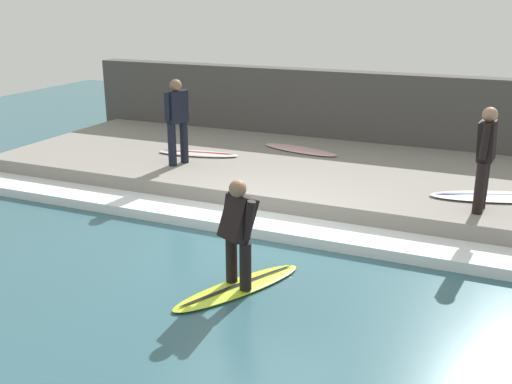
{
  "coord_description": "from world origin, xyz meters",
  "views": [
    {
      "loc": [
        -7.47,
        -3.44,
        3.52
      ],
      "look_at": [
        0.41,
        0.0,
        0.7
      ],
      "focal_mm": 42.0,
      "sensor_mm": 36.0,
      "label": 1
    }
  ],
  "objects_px": {
    "surfer_waiting_far": "(177,117)",
    "surfboard_spare": "(300,150)",
    "surfer_waiting_near": "(485,154)",
    "surfboard_waiting_far": "(198,153)",
    "surfboard_waiting_near": "(495,197)",
    "surfboard_riding": "(239,287)",
    "surfer_riding": "(238,228)"
  },
  "relations": [
    {
      "from": "surfer_waiting_far",
      "to": "surfboard_spare",
      "type": "height_order",
      "value": "surfer_waiting_far"
    },
    {
      "from": "surfer_waiting_near",
      "to": "surfboard_waiting_near",
      "type": "distance_m",
      "value": 1.13
    },
    {
      "from": "surfboard_riding",
      "to": "surfboard_waiting_far",
      "type": "height_order",
      "value": "surfboard_waiting_far"
    },
    {
      "from": "surfer_waiting_near",
      "to": "surfer_waiting_far",
      "type": "bearing_deg",
      "value": 85.14
    },
    {
      "from": "surfboard_waiting_far",
      "to": "surfboard_riding",
      "type": "bearing_deg",
      "value": -145.66
    },
    {
      "from": "surfboard_riding",
      "to": "surfboard_waiting_near",
      "type": "distance_m",
      "value": 4.72
    },
    {
      "from": "surfboard_riding",
      "to": "surfer_waiting_far",
      "type": "height_order",
      "value": "surfer_waiting_far"
    },
    {
      "from": "surfer_waiting_near",
      "to": "surfboard_spare",
      "type": "xyz_separation_m",
      "value": [
        2.38,
        3.73,
        -0.86
      ]
    },
    {
      "from": "surfer_riding",
      "to": "surfer_waiting_far",
      "type": "height_order",
      "value": "surfer_waiting_far"
    },
    {
      "from": "surfer_riding",
      "to": "surfboard_waiting_near",
      "type": "distance_m",
      "value": 4.72
    },
    {
      "from": "surfboard_waiting_near",
      "to": "surfboard_waiting_far",
      "type": "bearing_deg",
      "value": 84.73
    },
    {
      "from": "surfboard_spare",
      "to": "surfer_waiting_near",
      "type": "bearing_deg",
      "value": -122.59
    },
    {
      "from": "surfboard_riding",
      "to": "surfboard_spare",
      "type": "height_order",
      "value": "surfboard_spare"
    },
    {
      "from": "surfer_riding",
      "to": "surfer_waiting_far",
      "type": "bearing_deg",
      "value": 39.7
    },
    {
      "from": "surfboard_spare",
      "to": "surfer_riding",
      "type": "bearing_deg",
      "value": -168.29
    },
    {
      "from": "surfboard_waiting_far",
      "to": "surfer_waiting_far",
      "type": "bearing_deg",
      "value": -180.0
    },
    {
      "from": "surfer_riding",
      "to": "surfer_waiting_near",
      "type": "relative_size",
      "value": 0.87
    },
    {
      "from": "surfer_waiting_near",
      "to": "surfer_riding",
      "type": "bearing_deg",
      "value": 139.81
    },
    {
      "from": "surfboard_riding",
      "to": "surfer_waiting_near",
      "type": "distance_m",
      "value": 4.22
    },
    {
      "from": "surfboard_riding",
      "to": "surfboard_waiting_near",
      "type": "relative_size",
      "value": 0.9
    },
    {
      "from": "surfboard_riding",
      "to": "surfer_riding",
      "type": "relative_size",
      "value": 1.4
    },
    {
      "from": "surfer_waiting_far",
      "to": "surfboard_spare",
      "type": "relative_size",
      "value": 0.89
    },
    {
      "from": "surfboard_waiting_far",
      "to": "surfboard_waiting_near",
      "type": "bearing_deg",
      "value": -95.27
    },
    {
      "from": "surfer_waiting_near",
      "to": "surfboard_waiting_far",
      "type": "height_order",
      "value": "surfer_waiting_near"
    },
    {
      "from": "surfer_riding",
      "to": "surfer_waiting_far",
      "type": "xyz_separation_m",
      "value": [
        3.54,
        2.94,
        0.51
      ]
    },
    {
      "from": "surfer_riding",
      "to": "surfer_waiting_far",
      "type": "relative_size",
      "value": 0.85
    },
    {
      "from": "surfer_riding",
      "to": "surfboard_spare",
      "type": "relative_size",
      "value": 0.75
    },
    {
      "from": "surfboard_waiting_far",
      "to": "surfer_riding",
      "type": "bearing_deg",
      "value": -145.66
    },
    {
      "from": "surfer_riding",
      "to": "surfboard_waiting_far",
      "type": "height_order",
      "value": "surfer_riding"
    },
    {
      "from": "surfer_riding",
      "to": "surfboard_spare",
      "type": "bearing_deg",
      "value": 11.71
    },
    {
      "from": "surfer_waiting_far",
      "to": "surfboard_spare",
      "type": "distance_m",
      "value": 2.78
    },
    {
      "from": "surfboard_riding",
      "to": "surfer_waiting_far",
      "type": "distance_m",
      "value": 4.79
    }
  ]
}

